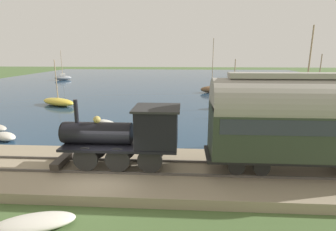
# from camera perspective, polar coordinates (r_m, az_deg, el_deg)

# --- Properties ---
(ground_plane) EXTENTS (200.00, 200.00, 0.00)m
(ground_plane) POSITION_cam_1_polar(r_m,az_deg,el_deg) (13.08, -13.47, -14.63)
(ground_plane) COLOR #476033
(harbor_water) EXTENTS (80.00, 80.00, 0.01)m
(harbor_water) POSITION_cam_1_polar(r_m,az_deg,el_deg) (55.62, -0.30, 7.34)
(harbor_water) COLOR navy
(harbor_water) RESTS_ON ground
(rail_embankment) EXTENTS (5.62, 56.00, 0.59)m
(rail_embankment) POSITION_cam_1_polar(r_m,az_deg,el_deg) (13.89, -12.25, -11.73)
(rail_embankment) COLOR gray
(rail_embankment) RESTS_ON ground
(steam_locomotive) EXTENTS (2.14, 6.17, 3.31)m
(steam_locomotive) POSITION_cam_1_polar(r_m,az_deg,el_deg) (12.89, -8.01, -3.68)
(steam_locomotive) COLOR black
(steam_locomotive) RESTS_ON rail_embankment
(passenger_coach) EXTENTS (2.41, 9.12, 4.63)m
(passenger_coach) POSITION_cam_1_polar(r_m,az_deg,el_deg) (13.65, 27.89, -0.62)
(passenger_coach) COLOR black
(passenger_coach) RESTS_ON rail_embankment
(sailboat_red) EXTENTS (1.89, 5.51, 7.80)m
(sailboat_red) POSITION_cam_1_polar(r_m,az_deg,el_deg) (20.68, 26.94, -3.01)
(sailboat_red) COLOR #B72D23
(sailboat_red) RESTS_ON harbor_water
(sailboat_white) EXTENTS (2.15, 5.35, 5.39)m
(sailboat_white) POSITION_cam_1_polar(r_m,az_deg,el_deg) (29.82, 13.94, 2.46)
(sailboat_white) COLOR white
(sailboat_white) RESTS_ON harbor_water
(sailboat_brown) EXTENTS (1.57, 3.54, 8.13)m
(sailboat_brown) POSITION_cam_1_polar(r_m,az_deg,el_deg) (41.01, 9.50, 5.71)
(sailboat_brown) COLOR brown
(sailboat_brown) RESTS_ON harbor_water
(sailboat_yellow) EXTENTS (3.80, 5.20, 5.27)m
(sailboat_yellow) POSITION_cam_1_polar(r_m,az_deg,el_deg) (33.26, -22.76, 2.78)
(sailboat_yellow) COLOR gold
(sailboat_yellow) RESTS_ON harbor_water
(sailboat_black) EXTENTS (2.95, 6.51, 5.93)m
(sailboat_black) POSITION_cam_1_polar(r_m,az_deg,el_deg) (30.62, 29.35, 1.48)
(sailboat_black) COLOR black
(sailboat_black) RESTS_ON harbor_water
(sailboat_gray) EXTENTS (3.13, 3.91, 6.47)m
(sailboat_gray) POSITION_cam_1_polar(r_m,az_deg,el_deg) (63.60, -21.90, 7.68)
(sailboat_gray) COLOR gray
(sailboat_gray) RESTS_ON harbor_water
(rowboat_off_pier) EXTENTS (2.60, 2.59, 0.40)m
(rowboat_off_pier) POSITION_cam_1_polar(r_m,az_deg,el_deg) (22.90, -12.96, -1.66)
(rowboat_off_pier) COLOR silver
(rowboat_off_pier) RESTS_ON harbor_water
(rowboat_near_shore) EXTENTS (1.92, 2.35, 0.55)m
(rowboat_near_shore) POSITION_cam_1_polar(r_m,az_deg,el_deg) (21.97, -31.97, -3.88)
(rowboat_near_shore) COLOR beige
(rowboat_near_shore) RESTS_ON harbor_water
(rowboat_mid_harbor) EXTENTS (2.49, 2.66, 0.52)m
(rowboat_mid_harbor) POSITION_cam_1_polar(r_m,az_deg,el_deg) (18.11, -9.15, -5.37)
(rowboat_mid_harbor) COLOR beige
(rowboat_mid_harbor) RESTS_ON harbor_water
(beached_dinghy) EXTENTS (1.88, 3.00, 0.44)m
(beached_dinghy) POSITION_cam_1_polar(r_m,az_deg,el_deg) (11.11, -27.08, -20.07)
(beached_dinghy) COLOR beige
(beached_dinghy) RESTS_ON ground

